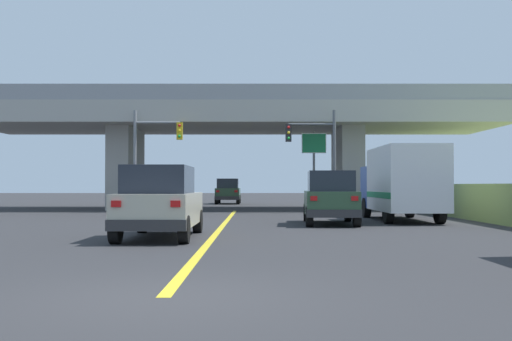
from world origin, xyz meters
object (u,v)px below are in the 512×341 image
Objects in this scene: suv_lead at (160,202)px; traffic_signal_farside at (150,148)px; suv_crossing at (329,198)px; traffic_signal_nearside at (317,148)px; box_truck at (401,183)px; sedan_oncoming at (227,191)px; highway_sign at (313,152)px.

traffic_signal_farside reaches higher than suv_lead.
suv_crossing is 10.32m from traffic_signal_nearside.
box_truck reaches higher than suv_crossing.
box_truck is 14.71m from traffic_signal_farside.
traffic_signal_nearside reaches higher than suv_crossing.
highway_sign is at bearing -67.05° from sedan_oncoming.
suv_lead is 0.86× the size of traffic_signal_nearside.
sedan_oncoming is at bearing 109.37° from box_truck.
traffic_signal_farside is (-3.15, 16.70, 2.55)m from suv_lead.
traffic_signal_farside reaches higher than highway_sign.
traffic_signal_farside is at bearing -167.53° from highway_sign.
suv_lead is 0.85× the size of traffic_signal_farside.
sedan_oncoming is 16.04m from traffic_signal_farside.
highway_sign is (0.58, 12.58, 2.42)m from suv_crossing.
traffic_signal_farside reaches higher than sedan_oncoming.
traffic_signal_nearside is at bearing 89.98° from suv_crossing.
suv_lead is at bearing -110.62° from traffic_signal_nearside.
suv_lead is 1.09× the size of sedan_oncoming.
highway_sign is (5.66, -13.37, 2.42)m from sedan_oncoming.
highway_sign reaches higher than box_truck.
suv_crossing is 13.89m from traffic_signal_farside.
box_truck is 1.46× the size of highway_sign.
suv_crossing is 0.68× the size of box_truck.
box_truck is 1.22× the size of traffic_signal_farside.
suv_crossing is 0.83× the size of traffic_signal_farside.
highway_sign reaches higher than suv_lead.
suv_lead is 17.19m from traffic_signal_farside.
box_truck is 10.89m from highway_sign.
highway_sign reaches higher than suv_crossing.
traffic_signal_nearside is at bearing 109.17° from box_truck.
box_truck is at bearing 37.00° from suv_crossing.
sedan_oncoming is (-8.35, 23.76, -0.59)m from box_truck.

